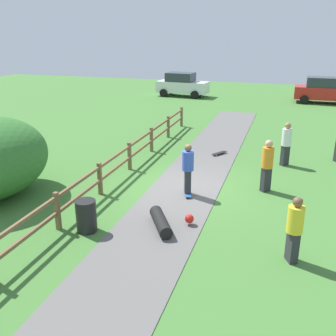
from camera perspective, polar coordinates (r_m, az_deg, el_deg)
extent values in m
plane|color=#427533|center=(13.64, 2.51, -3.03)|extent=(60.00, 60.00, 0.00)
cube|color=#605E5B|center=(13.63, 2.51, -2.99)|extent=(2.40, 28.00, 0.02)
cube|color=brown|center=(11.16, -15.84, -6.05)|extent=(0.12, 0.12, 1.10)
cube|color=brown|center=(13.19, -9.91, -1.55)|extent=(0.12, 0.12, 1.10)
cube|color=brown|center=(15.38, -5.63, 1.73)|extent=(0.12, 0.12, 1.10)
cube|color=brown|center=(17.68, -2.43, 4.16)|extent=(0.12, 0.12, 1.10)
cube|color=brown|center=(20.05, 0.04, 6.02)|extent=(0.12, 0.12, 1.10)
cube|color=brown|center=(22.46, 1.99, 7.48)|extent=(0.12, 0.12, 1.10)
cube|color=brown|center=(14.29, -7.59, 0.03)|extent=(0.08, 18.00, 0.09)
cube|color=brown|center=(14.15, -7.67, 1.74)|extent=(0.08, 18.00, 0.09)
cylinder|color=black|center=(10.92, -11.84, -6.86)|extent=(0.56, 0.56, 0.90)
cube|color=#265999|center=(13.10, 2.85, -3.57)|extent=(0.46, 0.82, 0.02)
cylinder|color=silver|center=(13.37, 2.42, -3.27)|extent=(0.05, 0.07, 0.06)
cylinder|color=silver|center=(13.38, 3.06, -3.26)|extent=(0.05, 0.07, 0.06)
cylinder|color=silver|center=(12.86, 2.63, -4.24)|extent=(0.05, 0.07, 0.06)
cylinder|color=silver|center=(12.87, 3.30, -4.22)|extent=(0.05, 0.07, 0.06)
cube|color=#2D2D33|center=(12.95, 2.88, -1.94)|extent=(0.30, 0.37, 0.78)
cylinder|color=blue|center=(12.71, 2.94, 1.06)|extent=(0.49, 0.49, 0.65)
sphere|color=brown|center=(12.58, 2.97, 2.96)|extent=(0.23, 0.23, 0.23)
cylinder|color=black|center=(10.92, -1.07, -7.87)|extent=(1.02, 1.40, 0.36)
sphere|color=red|center=(11.11, 3.13, -7.41)|extent=(0.26, 0.26, 0.26)
cube|color=black|center=(17.41, 7.52, 2.19)|extent=(0.60, 0.78, 0.02)
cylinder|color=silver|center=(17.67, 7.95, 2.29)|extent=(0.06, 0.07, 0.06)
cylinder|color=silver|center=(17.58, 8.31, 2.18)|extent=(0.06, 0.07, 0.06)
cylinder|color=silver|center=(17.28, 6.70, 1.94)|extent=(0.06, 0.07, 0.06)
cylinder|color=silver|center=(17.18, 7.06, 1.83)|extent=(0.06, 0.07, 0.06)
cube|color=#2D2D33|center=(16.54, 16.69, 1.77)|extent=(0.36, 0.37, 0.83)
cylinder|color=white|center=(16.33, 16.94, 4.32)|extent=(0.54, 0.54, 0.69)
sphere|color=#9E704C|center=(16.22, 17.11, 5.93)|extent=(0.25, 0.25, 0.25)
cube|color=#2D2D33|center=(13.70, 14.08, -1.61)|extent=(0.37, 0.37, 0.85)
cylinder|color=orange|center=(13.45, 14.35, 1.48)|extent=(0.54, 0.54, 0.71)
sphere|color=tan|center=(13.31, 14.52, 3.44)|extent=(0.25, 0.25, 0.25)
cube|color=#2D2D33|center=(9.86, 17.68, -10.86)|extent=(0.32, 0.37, 0.78)
cylinder|color=yellow|center=(9.53, 18.12, -7.15)|extent=(0.51, 0.51, 0.65)
sphere|color=brown|center=(9.35, 18.40, -4.73)|extent=(0.23, 0.23, 0.23)
cube|color=silver|center=(33.06, 2.15, 11.74)|extent=(4.33, 2.05, 0.90)
cube|color=#2D333D|center=(33.03, 1.84, 13.14)|extent=(2.32, 1.74, 0.70)
cylinder|color=black|center=(33.52, 4.88, 11.02)|extent=(0.66, 0.29, 0.64)
cylinder|color=black|center=(31.87, 3.91, 10.60)|extent=(0.66, 0.29, 0.64)
cylinder|color=black|center=(34.41, 0.50, 11.30)|extent=(0.66, 0.29, 0.64)
cylinder|color=black|center=(32.80, -0.65, 10.90)|extent=(0.66, 0.29, 0.64)
cube|color=red|center=(32.04, 21.75, 10.15)|extent=(4.21, 1.72, 0.90)
cube|color=#2D333D|center=(31.92, 21.57, 11.60)|extent=(2.21, 1.57, 0.70)
cylinder|color=black|center=(32.89, 19.19, 9.86)|extent=(0.64, 0.24, 0.64)
cylinder|color=black|center=(31.15, 19.26, 9.37)|extent=(0.64, 0.24, 0.64)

